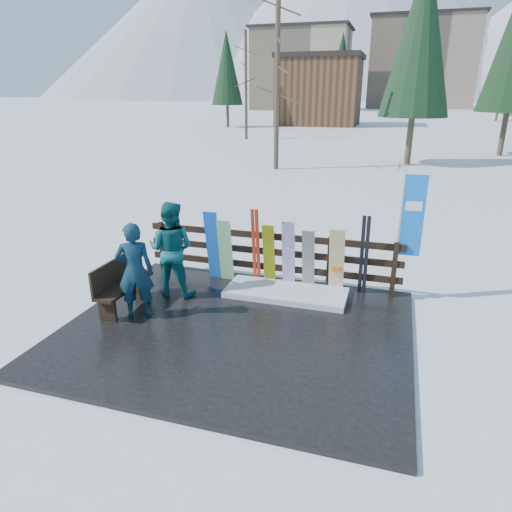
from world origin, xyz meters
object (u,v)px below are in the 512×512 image
(snowboard_5, at_px, (337,261))
(person_front, at_px, (135,271))
(snowboard_3, at_px, (288,255))
(snowboard_1, at_px, (225,250))
(rental_flag, at_px, (409,221))
(snowboard_0, at_px, (213,246))
(bench, at_px, (121,282))
(snowboard_4, at_px, (308,260))
(person_back, at_px, (171,249))
(snowboard_2, at_px, (269,255))

(snowboard_5, distance_m, person_front, 3.96)
(snowboard_3, relative_size, person_front, 0.84)
(snowboard_1, bearing_deg, rental_flag, 4.15)
(snowboard_0, relative_size, snowboard_3, 1.06)
(snowboard_3, xyz_separation_m, rental_flag, (2.32, 0.27, 0.86))
(snowboard_0, xyz_separation_m, person_front, (-0.67, -2.08, 0.11))
(snowboard_0, height_order, snowboard_5, snowboard_0)
(snowboard_1, bearing_deg, snowboard_3, 0.00)
(snowboard_5, bearing_deg, snowboard_3, 180.00)
(snowboard_5, xyz_separation_m, person_front, (-3.37, -2.08, 0.19))
(bench, height_order, snowboard_4, snowboard_4)
(bench, relative_size, person_back, 0.77)
(snowboard_1, distance_m, snowboard_2, 0.98)
(snowboard_3, bearing_deg, person_back, -155.90)
(snowboard_0, xyz_separation_m, person_back, (-0.50, -0.98, 0.19))
(snowboard_5, bearing_deg, person_back, -162.94)
(snowboard_0, bearing_deg, rental_flag, 3.85)
(person_front, bearing_deg, snowboard_5, -174.82)
(snowboard_4, bearing_deg, person_front, -143.32)
(snowboard_5, bearing_deg, snowboard_1, 180.00)
(snowboard_4, distance_m, rental_flag, 2.13)
(snowboard_3, distance_m, rental_flag, 2.49)
(snowboard_4, xyz_separation_m, person_front, (-2.79, -2.08, 0.23))
(snowboard_5, bearing_deg, snowboard_0, 180.00)
(bench, xyz_separation_m, snowboard_2, (2.44, 1.82, 0.18))
(bench, height_order, snowboard_3, snowboard_3)
(person_front, relative_size, person_back, 0.93)
(snowboard_4, bearing_deg, bench, -151.06)
(bench, distance_m, snowboard_0, 2.18)
(bench, distance_m, rental_flag, 5.69)
(bench, distance_m, snowboard_2, 3.05)
(snowboard_3, distance_m, snowboard_5, 1.00)
(snowboard_1, distance_m, snowboard_4, 1.83)
(person_back, bearing_deg, bench, 45.67)
(bench, distance_m, snowboard_1, 2.34)
(snowboard_1, distance_m, rental_flag, 3.84)
(person_back, bearing_deg, rental_flag, -170.02)
(snowboard_4, xyz_separation_m, person_back, (-2.61, -0.98, 0.30))
(bench, relative_size, snowboard_1, 1.05)
(snowboard_2, bearing_deg, snowboard_1, 180.00)
(snowboard_0, distance_m, snowboard_1, 0.30)
(bench, relative_size, rental_flag, 0.58)
(snowboard_4, height_order, rental_flag, rental_flag)
(snowboard_3, distance_m, person_front, 3.15)
(snowboard_2, distance_m, snowboard_4, 0.84)
(snowboard_0, distance_m, snowboard_4, 2.12)
(snowboard_0, relative_size, person_back, 0.82)
(snowboard_2, relative_size, snowboard_4, 1.02)
(snowboard_0, height_order, person_front, person_front)
(person_front, distance_m, person_back, 1.11)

